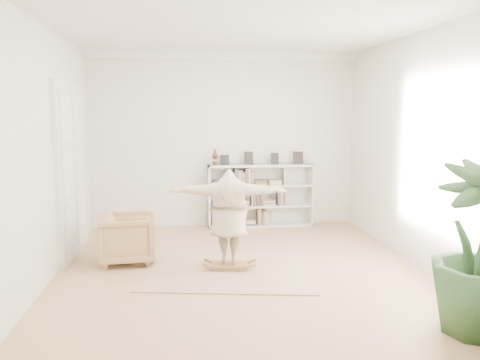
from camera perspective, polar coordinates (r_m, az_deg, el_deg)
The scene contains 8 objects.
floor at distance 7.16m, azimuth 0.20°, elevation -11.12°, with size 6.00×6.00×0.00m, color tan.
room_shell at distance 9.75m, azimuth -1.99°, elevation 14.93°, with size 6.00×6.00×6.00m.
doors at distance 8.28m, azimuth -19.88°, elevation 0.99°, with size 0.09×1.78×2.92m.
bookshelf at distance 9.81m, azimuth 2.49°, elevation -1.98°, with size 2.20×0.35×1.64m.
armchair at distance 7.72m, azimuth -13.45°, elevation -6.89°, with size 0.83×0.86×0.78m, color tan.
rug at distance 7.25m, azimuth -1.33°, elevation -10.78°, with size 2.50×2.00×0.02m, color tan.
rocker_board at distance 7.23m, azimuth -1.33°, elevation -10.31°, with size 0.60×0.42×0.12m.
person at distance 7.02m, azimuth -1.35°, elevation -4.17°, with size 1.79×0.49×1.45m, color #BCAA8D.
Camera 1 is at (-0.83, -6.70, 2.37)m, focal length 35.00 mm.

